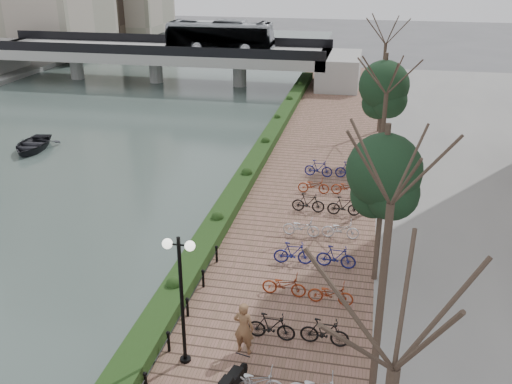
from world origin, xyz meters
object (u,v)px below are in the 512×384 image
(lamppost, at_px, (180,273))
(pedestrian, at_px, (244,328))
(boat, at_px, (32,145))
(motorcycle, at_px, (233,380))

(lamppost, bearing_deg, pedestrian, 24.90)
(lamppost, distance_m, boat, 26.35)
(motorcycle, distance_m, boat, 28.24)
(motorcycle, relative_size, boat, 0.37)
(lamppost, relative_size, boat, 1.08)
(lamppost, xyz_separation_m, boat, (-17.47, 19.45, -3.32))
(lamppost, xyz_separation_m, pedestrian, (1.76, 0.82, -2.32))
(pedestrian, bearing_deg, boat, -35.63)
(lamppost, bearing_deg, motorcycle, -31.13)
(motorcycle, bearing_deg, pedestrian, 106.22)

